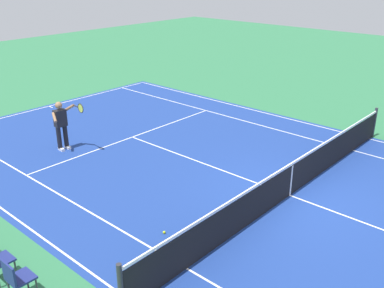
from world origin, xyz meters
name	(u,v)px	position (x,y,z in m)	size (l,w,h in m)	color
ground_plane	(289,195)	(0.00, 0.00, 0.00)	(60.00, 60.00, 0.00)	#2D7247
court_slab	(289,195)	(0.00, 0.00, 0.00)	(24.20, 11.40, 0.00)	navy
court_line_markings	(289,195)	(0.00, 0.00, 0.00)	(23.85, 11.05, 0.01)	white
tennis_net	(291,179)	(0.00, 0.00, 0.49)	(0.10, 11.70, 1.08)	#2D2D33
tennis_player_near	(62,123)	(7.26, 2.24, 0.93)	(1.09, 0.78, 1.70)	black
tennis_ball	(164,232)	(1.23, 3.53, 0.03)	(0.07, 0.07, 0.07)	#CCE01E
spectator_chair_0	(16,277)	(1.68, 6.84, 0.52)	(0.44, 0.44, 0.88)	#38383D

